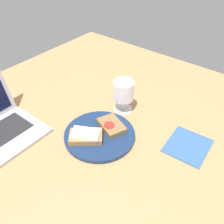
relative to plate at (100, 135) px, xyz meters
The scene contains 6 objects.
wooden_table 2.87cm from the plate, 56.61° to the right, with size 140.00×140.00×3.00cm, color #B27F51.
plate is the anchor object (origin of this frame).
sandwich_with_cheese 5.69cm from the plate, 158.47° to the left, with size 12.40×12.99×2.96cm.
sandwich_with_tomato 5.54cm from the plate, 21.72° to the right, with size 10.43×12.23×2.48cm.
wine_glass 19.45cm from the plate, ahead, with size 8.03×8.03×13.13cm.
napkin 30.68cm from the plate, 60.28° to the right, with size 14.98×13.40×0.40cm, color #33598C.
Camera 1 is at (-47.91, -41.42, 65.87)cm, focal length 40.00 mm.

